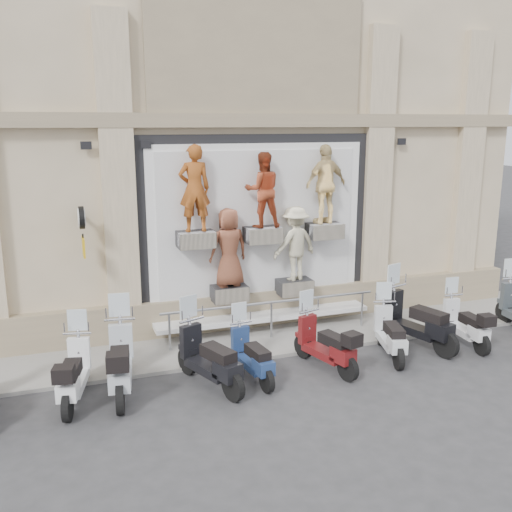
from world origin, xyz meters
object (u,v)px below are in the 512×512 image
object	(u,v)px
scooter_b	(73,362)
scooter_f	(325,334)
guard_rail	(271,321)
scooter_i	(465,315)
scooter_c	(120,350)
scooter_g	(390,324)
clock_sign_bracket	(82,225)
scooter_e	(252,345)
scooter_h	(417,309)
scooter_d	(209,346)

from	to	relation	value
scooter_b	scooter_f	xyz separation A→B (m)	(4.75, -0.20, -0.01)
guard_rail	scooter_i	xyz separation A→B (m)	(3.93, -1.64, 0.23)
guard_rail	scooter_i	world-z (taller)	scooter_i
guard_rail	scooter_i	distance (m)	4.26
scooter_c	scooter_g	xyz separation A→B (m)	(5.49, -0.15, -0.12)
clock_sign_bracket	scooter_i	xyz separation A→B (m)	(7.83, -2.10, -2.10)
scooter_e	scooter_h	distance (m)	3.94
scooter_c	scooter_i	size ratio (longest dim) A/B	1.21
scooter_i	clock_sign_bracket	bearing A→B (deg)	168.27
scooter_h	scooter_b	bearing A→B (deg)	164.47
scooter_b	scooter_c	bearing A→B (deg)	16.41
guard_rail	scooter_e	distance (m)	2.05
scooter_b	scooter_d	world-z (taller)	scooter_d
scooter_h	scooter_i	distance (m)	1.11
clock_sign_bracket	scooter_b	size ratio (longest dim) A/B	0.55
guard_rail	scooter_g	distance (m)	2.63
clock_sign_bracket	scooter_e	size ratio (longest dim) A/B	0.60
scooter_e	scooter_g	world-z (taller)	scooter_g
guard_rail	scooter_h	distance (m)	3.20
scooter_g	clock_sign_bracket	bearing A→B (deg)	176.06
scooter_d	scooter_f	bearing A→B (deg)	-20.17
scooter_c	scooter_g	size ratio (longest dim) A/B	1.16
guard_rail	scooter_c	xyz separation A→B (m)	(-3.48, -1.51, 0.38)
scooter_i	scooter_h	bearing A→B (deg)	169.74
scooter_c	scooter_h	distance (m)	6.34
scooter_h	scooter_i	bearing A→B (deg)	-30.63
clock_sign_bracket	scooter_g	world-z (taller)	clock_sign_bracket
guard_rail	scooter_f	world-z (taller)	scooter_f
scooter_g	scooter_i	size ratio (longest dim) A/B	1.04
clock_sign_bracket	scooter_d	size ratio (longest dim) A/B	0.51
scooter_d	scooter_g	distance (m)	3.93
scooter_b	scooter_g	world-z (taller)	scooter_b
scooter_c	scooter_f	bearing A→B (deg)	4.24
scooter_d	scooter_c	bearing A→B (deg)	149.75
scooter_c	scooter_i	distance (m)	7.41
clock_sign_bracket	scooter_f	distance (m)	5.32
guard_rail	scooter_g	size ratio (longest dim) A/B	2.82
scooter_c	scooter_g	distance (m)	5.50
scooter_e	scooter_g	xyz separation A→B (m)	(3.08, 0.07, 0.04)
clock_sign_bracket	scooter_b	world-z (taller)	clock_sign_bracket
clock_sign_bracket	scooter_f	bearing A→B (deg)	-27.14
guard_rail	scooter_b	bearing A→B (deg)	-159.87
scooter_d	scooter_h	size ratio (longest dim) A/B	0.93
clock_sign_bracket	scooter_h	bearing A→B (deg)	-15.26
guard_rail	scooter_b	size ratio (longest dim) A/B	2.73
scooter_g	scooter_f	bearing A→B (deg)	-160.21
guard_rail	scooter_h	bearing A→B (deg)	-25.70
scooter_i	guard_rail	bearing A→B (deg)	160.72
clock_sign_bracket	scooter_f	world-z (taller)	clock_sign_bracket
scooter_b	scooter_f	size ratio (longest dim) A/B	1.01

